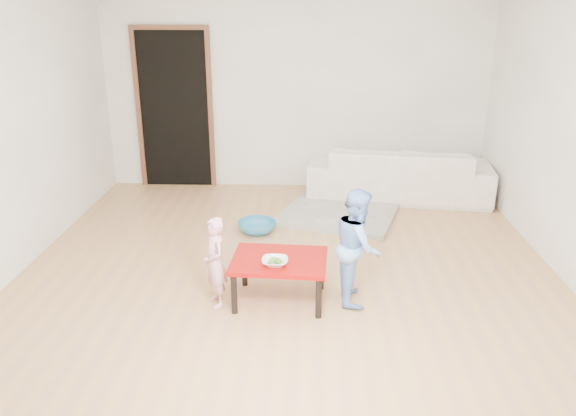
# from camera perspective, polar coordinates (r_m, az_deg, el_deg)

# --- Properties ---
(floor) EXTENTS (5.00, 5.00, 0.01)m
(floor) POSITION_cam_1_polar(r_m,az_deg,el_deg) (5.44, 0.08, -5.71)
(floor) COLOR tan
(floor) RESTS_ON ground
(back_wall) EXTENTS (5.00, 0.02, 2.60)m
(back_wall) POSITION_cam_1_polar(r_m,az_deg,el_deg) (7.47, 0.77, 11.90)
(back_wall) COLOR white
(back_wall) RESTS_ON floor
(left_wall) EXTENTS (0.02, 5.00, 2.60)m
(left_wall) POSITION_cam_1_polar(r_m,az_deg,el_deg) (5.68, -26.26, 7.19)
(left_wall) COLOR white
(left_wall) RESTS_ON floor
(right_wall) EXTENTS (0.02, 5.00, 2.60)m
(right_wall) POSITION_cam_1_polar(r_m,az_deg,el_deg) (5.52, 27.19, 6.73)
(right_wall) COLOR white
(right_wall) RESTS_ON floor
(doorway) EXTENTS (1.02, 0.08, 2.11)m
(doorway) POSITION_cam_1_polar(r_m,az_deg,el_deg) (7.70, -11.41, 9.68)
(doorway) COLOR brown
(doorway) RESTS_ON back_wall
(sofa) EXTENTS (2.36, 1.16, 0.66)m
(sofa) POSITION_cam_1_polar(r_m,az_deg,el_deg) (7.33, 11.18, 3.59)
(sofa) COLOR white
(sofa) RESTS_ON floor
(cushion) EXTENTS (0.48, 0.43, 0.12)m
(cushion) POSITION_cam_1_polar(r_m,az_deg,el_deg) (7.06, 9.12, 4.46)
(cushion) COLOR orange
(cushion) RESTS_ON sofa
(red_table) EXTENTS (0.81, 0.63, 0.39)m
(red_table) POSITION_cam_1_polar(r_m,az_deg,el_deg) (4.73, -0.87, -7.29)
(red_table) COLOR #910907
(red_table) RESTS_ON floor
(bowl) EXTENTS (0.21, 0.21, 0.05)m
(bowl) POSITION_cam_1_polar(r_m,az_deg,el_deg) (4.52, -1.33, -5.50)
(bowl) COLOR white
(bowl) RESTS_ON red_table
(broccoli) EXTENTS (0.12, 0.12, 0.06)m
(broccoli) POSITION_cam_1_polar(r_m,az_deg,el_deg) (4.52, -1.33, -5.47)
(broccoli) COLOR #2D5919
(broccoli) RESTS_ON red_table
(child_pink) EXTENTS (0.29, 0.33, 0.77)m
(child_pink) POSITION_cam_1_polar(r_m,az_deg,el_deg) (4.63, -7.43, -5.50)
(child_pink) COLOR #DD657F
(child_pink) RESTS_ON floor
(child_blue) EXTENTS (0.38, 0.48, 0.98)m
(child_blue) POSITION_cam_1_polar(r_m,az_deg,el_deg) (4.67, 7.07, -3.84)
(child_blue) COLOR #6891F0
(child_blue) RESTS_ON floor
(basin) EXTENTS (0.41, 0.41, 0.13)m
(basin) POSITION_cam_1_polar(r_m,az_deg,el_deg) (6.15, -3.18, -1.93)
(basin) COLOR teal
(basin) RESTS_ON floor
(blanket) EXTENTS (1.52, 1.38, 0.06)m
(blanket) POSITION_cam_1_polar(r_m,az_deg,el_deg) (6.59, 5.11, -0.74)
(blanket) COLOR #BAB6A4
(blanket) RESTS_ON floor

